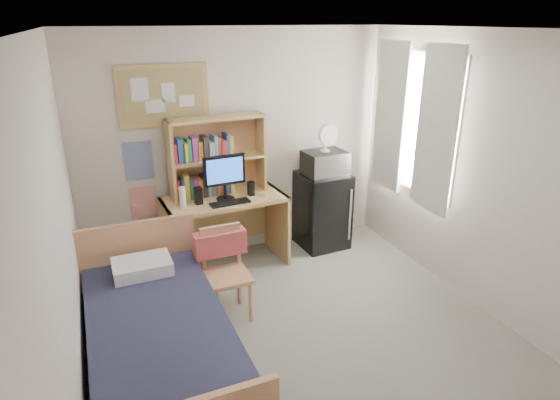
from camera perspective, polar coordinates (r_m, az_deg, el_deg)
name	(u,v)px	position (r m, az deg, el deg)	size (l,w,h in m)	color
floor	(315,351)	(4.25, 4.27, -17.90)	(3.60, 4.20, 0.02)	gray
ceiling	(326,30)	(3.30, 5.57, 19.98)	(3.60, 4.20, 0.02)	white
wall_back	(237,146)	(5.43, -5.29, 6.55)	(3.60, 0.04, 2.60)	silver
wall_left	(62,253)	(3.24, -25.04, -5.88)	(0.04, 4.20, 2.60)	silver
wall_right	(499,182)	(4.64, 25.11, 2.02)	(0.04, 4.20, 2.60)	silver
window_unit	(414,123)	(5.37, 16.01, 8.97)	(0.10, 1.40, 1.70)	white
curtain_left	(436,131)	(5.05, 18.50, 7.96)	(0.04, 0.55, 1.70)	silver
curtain_right	(390,117)	(5.67, 13.29, 9.83)	(0.04, 0.55, 1.70)	silver
bulletin_board	(163,96)	(5.12, -14.02, 12.23)	(0.94, 0.03, 0.64)	tan
poster_wave	(139,161)	(5.23, -16.85, 4.58)	(0.30, 0.01, 0.42)	#243C92
poster_japan	(143,202)	(5.37, -16.32, -0.22)	(0.28, 0.01, 0.36)	red
desk	(225,232)	(5.33, -6.67, -3.88)	(1.33, 0.67, 0.83)	tan
desk_chair	(227,276)	(4.42, -6.42, -9.15)	(0.44, 0.44, 0.88)	tan
mini_fridge	(322,210)	(5.79, 5.15, -1.20)	(0.55, 0.55, 0.94)	black
bed	(161,350)	(3.89, -14.35, -17.30)	(1.03, 2.07, 0.57)	#1C1D32
hutch	(217,156)	(5.17, -7.63, 5.32)	(1.06, 0.27, 0.87)	tan
monitor	(225,178)	(5.04, -6.76, 2.66)	(0.46, 0.04, 0.49)	black
keyboard	(230,203)	(4.99, -6.11, -0.33)	(0.43, 0.14, 0.02)	black
speaker_left	(198,196)	(5.01, -9.92, 0.51)	(0.08, 0.08, 0.18)	black
speaker_right	(251,188)	(5.19, -3.56, 1.41)	(0.07, 0.07, 0.16)	black
water_bottle	(182,198)	(4.92, -11.81, 0.28)	(0.07, 0.07, 0.23)	white
hoodie	(220,243)	(4.47, -7.32, -5.25)	(0.49, 0.15, 0.24)	#CE4E4F
microwave	(325,163)	(5.57, 5.46, 4.53)	(0.48, 0.37, 0.28)	#BBBCC0
desk_fan	(325,139)	(5.49, 5.56, 7.40)	(0.24, 0.24, 0.30)	white
pillow	(142,267)	(4.33, -16.44, -7.78)	(0.50, 0.35, 0.12)	white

